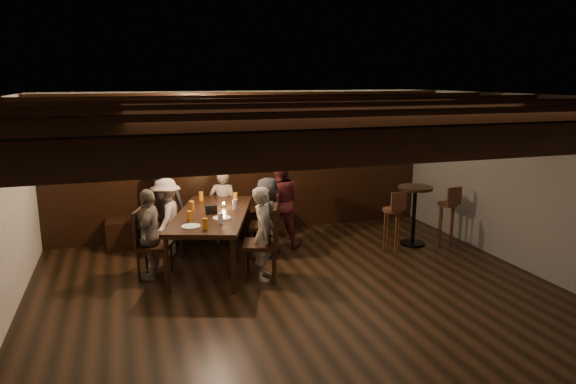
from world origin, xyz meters
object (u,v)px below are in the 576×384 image
object	(u,v)px
chair_right_near	(266,236)
chair_right_far	(262,256)
chair_left_far	(154,257)
bar_stool_left	(392,229)
high_top_table	(414,207)
chair_left_near	(170,235)
person_right_far	(264,233)
bar_stool_right	(446,223)
dining_table	(212,217)
person_bench_right	(279,202)
person_right_near	(268,217)
person_left_far	(150,234)
person_left_near	(167,217)
person_bench_left	(164,205)
person_bench_centre	(223,206)

from	to	relation	value
chair_right_near	chair_right_far	bearing A→B (deg)	-179.98
chair_left_far	bar_stool_left	xyz separation A→B (m)	(3.52, -0.06, 0.07)
high_top_table	chair_left_near	bearing A→B (deg)	169.34
person_right_far	bar_stool_right	size ratio (longest dim) A/B	1.29
dining_table	person_bench_right	size ratio (longest dim) A/B	1.58
dining_table	person_right_near	world-z (taller)	person_right_near
chair_left_near	person_right_far	world-z (taller)	person_right_far
person_left_far	bar_stool_right	xyz separation A→B (m)	(4.55, -0.02, -0.25)
person_right_near	chair_right_far	bearing A→B (deg)	178.14
person_left_near	person_right_far	bearing A→B (deg)	59.04
person_bench_left	person_left_far	bearing A→B (deg)	96.34
chair_left_far	person_bench_right	bearing A→B (deg)	129.81
dining_table	chair_right_far	world-z (taller)	chair_right_far
person_bench_right	person_left_near	distance (m)	1.72
person_left_near	person_right_near	world-z (taller)	person_right_near
chair_right_near	bar_stool_left	bearing A→B (deg)	-84.02
chair_left_near	person_right_near	xyz separation A→B (m)	(1.39, -0.48, 0.29)
person_bench_right	chair_left_far	bearing A→B (deg)	39.81
chair_left_far	person_bench_centre	xyz separation A→B (m)	(1.17, 1.18, 0.32)
high_top_table	chair_right_near	bearing A→B (deg)	174.45
chair_right_far	person_bench_centre	world-z (taller)	person_bench_centre
bar_stool_left	high_top_table	bearing A→B (deg)	16.60
chair_right_near	high_top_table	bearing A→B (deg)	-76.45
chair_left_near	high_top_table	xyz separation A→B (m)	(3.73, -0.70, 0.32)
dining_table	person_bench_right	xyz separation A→B (m)	(1.15, 0.56, 0.00)
dining_table	person_left_far	size ratio (longest dim) A/B	1.87
person_bench_left	bar_stool_right	bearing A→B (deg)	-178.40
chair_left_near	person_bench_centre	bearing A→B (deg)	129.77
person_bench_right	high_top_table	xyz separation A→B (m)	(2.05, -0.60, -0.09)
bar_stool_left	chair_right_far	bearing A→B (deg)	-174.89
chair_right_near	high_top_table	size ratio (longest dim) A/B	1.02
chair_left_far	person_bench_left	xyz separation A→B (m)	(0.27, 1.33, 0.37)
person_left_far	high_top_table	size ratio (longest dim) A/B	1.28
person_bench_left	person_right_near	bearing A→B (deg)	164.74
bar_stool_left	dining_table	bearing A→B (deg)	169.03
chair_right_near	chair_left_near	bearing A→B (deg)	90.00
person_left_near	person_right_near	xyz separation A→B (m)	(1.42, -0.49, 0.01)
chair_right_near	person_left_near	world-z (taller)	person_left_near
chair_left_far	high_top_table	world-z (taller)	high_top_table
person_left_near	person_left_far	bearing A→B (deg)	0.00
high_top_table	bar_stool_right	xyz separation A→B (m)	(0.50, -0.16, -0.27)
person_bench_right	person_bench_centre	bearing A→B (deg)	-9.46
person_left_near	high_top_table	distance (m)	3.82
dining_table	person_bench_left	xyz separation A→B (m)	(-0.56, 1.15, -0.06)
person_bench_right	bar_stool_right	bearing A→B (deg)	-177.32
person_bench_left	person_bench_centre	size ratio (longest dim) A/B	1.09
person_bench_centre	person_right_far	world-z (taller)	person_right_far
chair_right_near	person_right_far	xyz separation A→B (m)	(-0.27, -0.86, 0.32)
dining_table	chair_left_near	size ratio (longest dim) A/B	2.29
person_left_near	person_left_far	size ratio (longest dim) A/B	0.97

